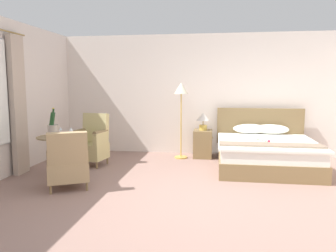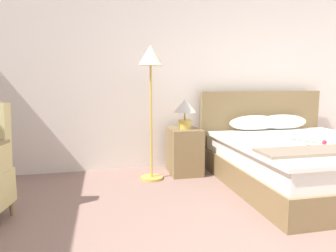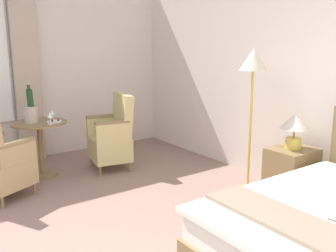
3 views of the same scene
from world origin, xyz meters
name	(u,v)px [view 3 (image 3 of 3)]	position (x,y,z in m)	size (l,w,h in m)	color
wall_headboard_side	(329,75)	(0.00, 3.15, 1.37)	(6.82, 0.12, 2.73)	silver
nightstand	(291,176)	(-0.06, 2.72, 0.30)	(0.43, 0.48, 0.61)	olive
bedside_lamp	(295,125)	(-0.06, 2.72, 0.86)	(0.30, 0.30, 0.38)	gold
floor_lamp_brass	(253,75)	(-0.53, 2.57, 1.35)	(0.30, 0.30, 1.64)	gold
side_table_round	(40,142)	(-2.48, 0.79, 0.46)	(0.70, 0.70, 0.71)	olive
champagne_bucket	(31,111)	(-2.51, 0.71, 0.86)	(0.19, 0.19, 0.50)	#B9AB9F
wine_glass_near_bucket	(50,116)	(-2.27, 0.87, 0.82)	(0.08, 0.08, 0.15)	white
wine_glass_near_edge	(52,113)	(-2.52, 0.99, 0.81)	(0.07, 0.07, 0.14)	white
snack_plate	(54,121)	(-2.38, 0.96, 0.72)	(0.18, 0.18, 0.04)	white
armchair_by_window	(112,136)	(-2.22, 1.69, 0.45)	(0.64, 0.61, 1.03)	olive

